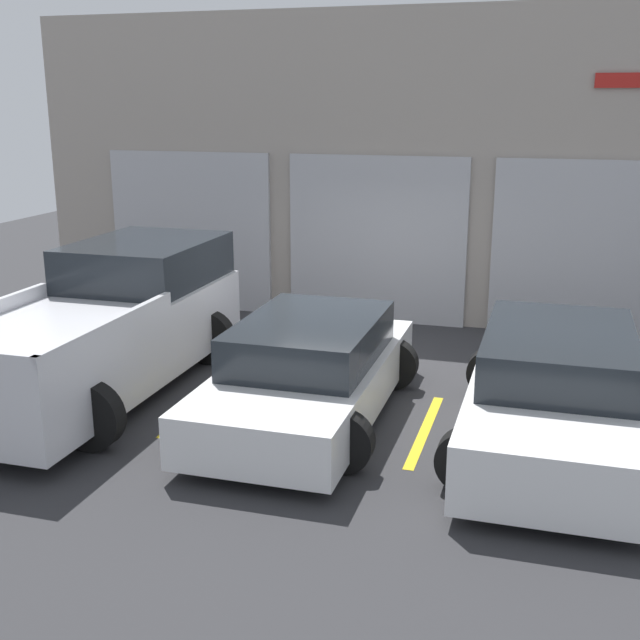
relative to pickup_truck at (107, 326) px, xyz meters
name	(u,v)px	position (x,y,z in m)	size (l,w,h in m)	color
ground_plane	(342,375)	(2.87, 1.36, -0.85)	(28.00, 28.00, 0.00)	#2D2D30
shophouse_building	(393,173)	(2.86, 4.64, 1.69)	(13.01, 0.68, 5.20)	#9E9389
pickup_truck	(107,326)	(0.00, 0.00, 0.00)	(2.48, 5.08, 1.81)	silver
sedan_white	(556,392)	(5.74, -0.23, -0.24)	(2.24, 4.43, 1.31)	white
sedan_side	(309,372)	(2.87, -0.23, -0.28)	(2.22, 4.24, 1.22)	white
parking_stripe_far_left	(9,383)	(-1.44, -0.26, -0.85)	(0.12, 2.20, 0.01)	gold
parking_stripe_left	(201,404)	(1.44, -0.26, -0.85)	(0.12, 2.20, 0.01)	gold
parking_stripe_centre	(425,430)	(4.31, -0.26, -0.85)	(0.12, 2.20, 0.01)	gold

